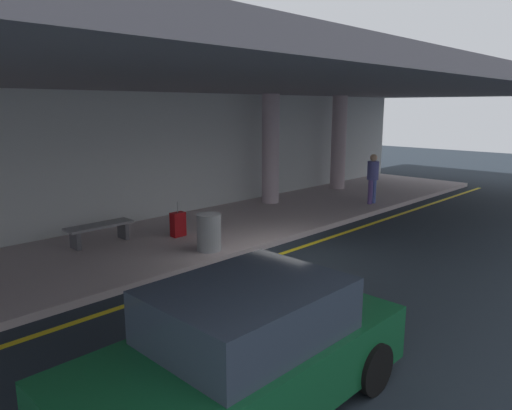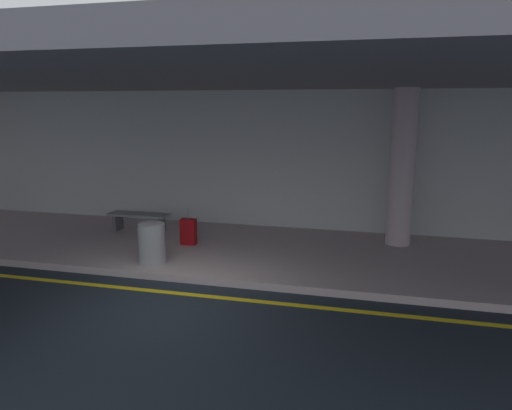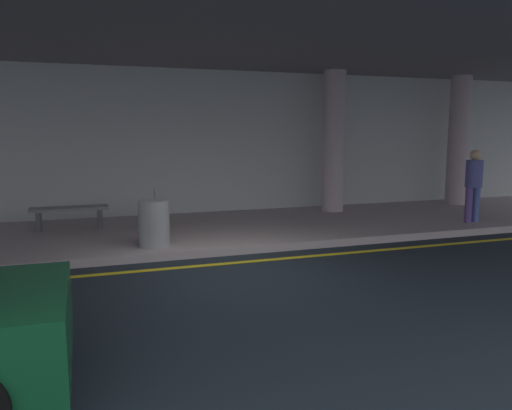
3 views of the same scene
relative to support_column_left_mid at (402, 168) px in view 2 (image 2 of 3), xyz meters
name	(u,v)px [view 2 (image 2 of 3)]	position (x,y,z in m)	size (l,w,h in m)	color
ground_plane	(169,304)	(-4.00, -4.30, -1.97)	(60.00, 60.00, 0.00)	#1E262F
sidewalk	(223,249)	(-4.00, -1.20, -1.90)	(26.00, 4.20, 0.15)	#B2A1A2
lane_stripe_yellow	(180,293)	(-4.00, -3.82, -1.97)	(26.00, 0.14, 0.01)	yellow
support_column_left_mid	(402,168)	(0.00, 0.00, 0.00)	(0.58, 0.58, 3.65)	#B09CA7
ceiling_overhang	(213,79)	(-4.00, -1.70, 1.97)	(28.00, 13.20, 0.30)	slate
terminal_back_wall	(248,161)	(-4.00, 1.05, -0.07)	(26.00, 0.30, 3.80)	#AEB3B4
suitcase_upright_primary	(189,232)	(-4.85, -1.26, -1.51)	(0.36, 0.22, 0.90)	maroon
bench_metal	(139,218)	(-6.56, -0.46, -1.47)	(1.60, 0.50, 0.48)	slate
trash_bin_steel	(152,244)	(-5.07, -2.74, -1.40)	(0.56, 0.56, 0.85)	gray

